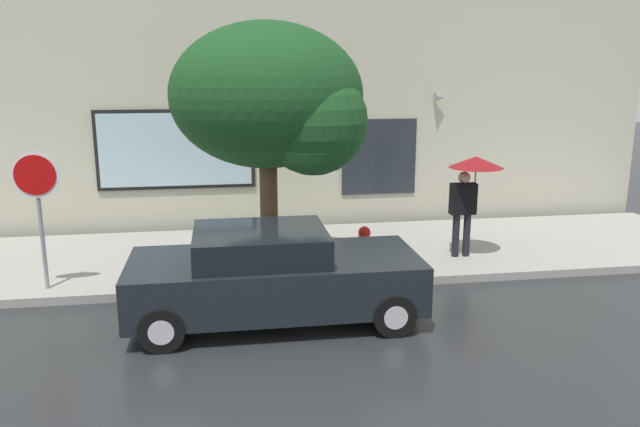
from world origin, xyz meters
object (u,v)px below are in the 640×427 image
(parked_car, at_px, (273,276))
(pedestrian_with_umbrella, at_px, (472,177))
(fire_hydrant, at_px, (364,247))
(street_tree, at_px, (276,101))
(stop_sign, at_px, (37,193))

(parked_car, bearing_deg, pedestrian_with_umbrella, 29.18)
(parked_car, xyz_separation_m, fire_hydrant, (1.87, 1.93, -0.19))
(street_tree, bearing_deg, parked_car, -98.35)
(pedestrian_with_umbrella, relative_size, street_tree, 0.45)
(pedestrian_with_umbrella, height_order, street_tree, street_tree)
(fire_hydrant, relative_size, stop_sign, 0.33)
(stop_sign, bearing_deg, pedestrian_with_umbrella, 5.07)
(parked_car, bearing_deg, stop_sign, 156.92)
(parked_car, xyz_separation_m, stop_sign, (-3.70, 1.58, 1.08))
(pedestrian_with_umbrella, xyz_separation_m, stop_sign, (-7.77, -0.69, 0.06))
(parked_car, height_order, stop_sign, stop_sign)
(parked_car, distance_m, pedestrian_with_umbrella, 4.76)
(parked_car, distance_m, fire_hydrant, 2.69)
(parked_car, bearing_deg, street_tree, 81.65)
(pedestrian_with_umbrella, height_order, stop_sign, stop_sign)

